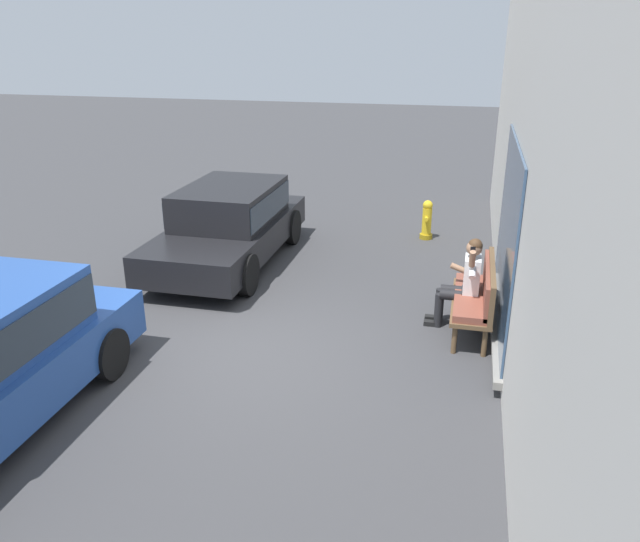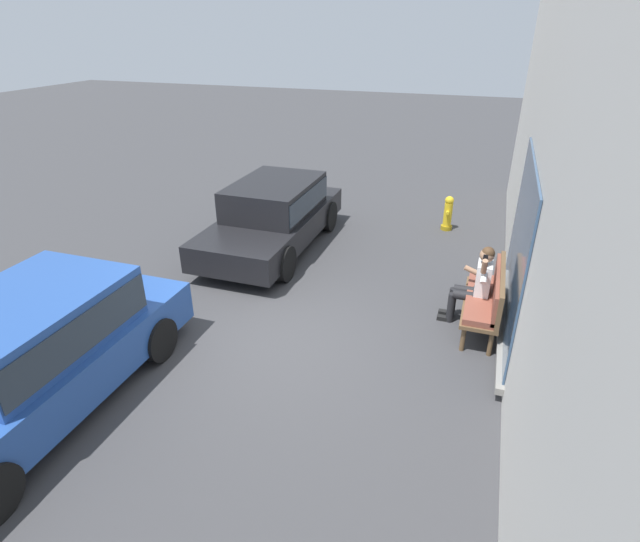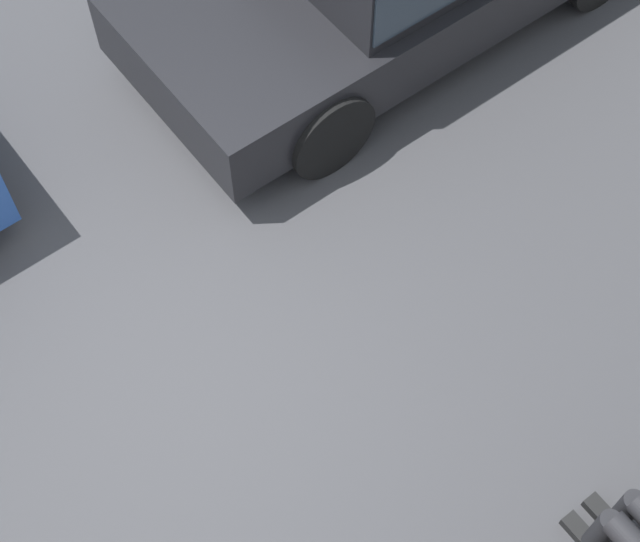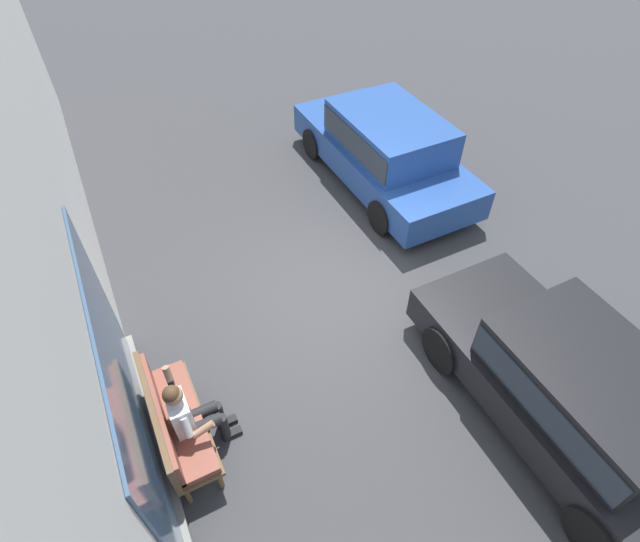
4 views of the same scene
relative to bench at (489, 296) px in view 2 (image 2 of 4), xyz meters
The scene contains 7 objects.
ground_plane 3.26m from the bench, 64.41° to the right, with size 60.00×60.00×0.00m, color #38383A.
building_facade 2.77m from the bench, 20.01° to the left, with size 18.00×0.51×5.88m.
bench is the anchor object (origin of this frame).
person_on_phone 0.28m from the bench, 115.25° to the right, with size 0.73×0.74×1.34m.
parked_car_near 4.85m from the bench, 113.02° to the right, with size 4.30×1.86×1.41m.
parked_car_mid 6.40m from the bench, 54.94° to the right, with size 4.46×1.93×1.51m.
fire_hydrant 4.23m from the bench, 165.82° to the right, with size 0.38×0.26×0.81m.
Camera 2 is at (5.84, 2.60, 4.39)m, focal length 28.00 mm.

